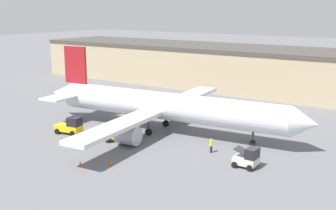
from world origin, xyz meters
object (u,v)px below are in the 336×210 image
object	(u,v)px
belt_loader_truck	(248,158)
ground_crew_worker	(211,145)
baggage_tug	(70,126)
pushback_tug	(120,133)
airplane	(162,106)
safety_cone_far	(80,163)
safety_cone_near	(111,162)

from	to	relation	value
belt_loader_truck	ground_crew_worker	bearing A→B (deg)	160.47
baggage_tug	pushback_tug	distance (m)	7.45
ground_crew_worker	pushback_tug	xyz separation A→B (m)	(-11.49, -2.62, 0.17)
belt_loader_truck	baggage_tug	bearing A→B (deg)	-175.23
ground_crew_worker	baggage_tug	xyz separation A→B (m)	(-18.82, -3.97, 0.16)
airplane	baggage_tug	xyz separation A→B (m)	(-9.28, -7.69, -2.40)
ground_crew_worker	safety_cone_far	world-z (taller)	ground_crew_worker
ground_crew_worker	safety_cone_near	bearing A→B (deg)	22.00
pushback_tug	baggage_tug	bearing A→B (deg)	160.38
pushback_tug	safety_cone_far	size ratio (longest dim) A/B	6.18
airplane	safety_cone_near	bearing A→B (deg)	-84.87
safety_cone_near	safety_cone_far	size ratio (longest dim) A/B	1.00
pushback_tug	safety_cone_near	world-z (taller)	pushback_tug
baggage_tug	safety_cone_far	size ratio (longest dim) A/B	6.79
ground_crew_worker	baggage_tug	bearing A→B (deg)	-19.59
ground_crew_worker	baggage_tug	world-z (taller)	baggage_tug
baggage_tug	airplane	bearing A→B (deg)	29.32
safety_cone_near	safety_cone_far	world-z (taller)	same
airplane	safety_cone_near	size ratio (longest dim) A/B	71.20
belt_loader_truck	pushback_tug	bearing A→B (deg)	-177.64
belt_loader_truck	safety_cone_near	xyz separation A→B (m)	(-12.26, -7.50, -0.73)
ground_crew_worker	pushback_tug	world-z (taller)	pushback_tug
pushback_tug	safety_cone_near	xyz separation A→B (m)	(4.55, -6.75, -0.80)
ground_crew_worker	safety_cone_far	bearing A→B (deg)	19.13
baggage_tug	pushback_tug	world-z (taller)	pushback_tug
safety_cone_far	belt_loader_truck	bearing A→B (deg)	33.00
pushback_tug	belt_loader_truck	bearing A→B (deg)	-27.47
safety_cone_near	safety_cone_far	distance (m)	3.16
baggage_tug	belt_loader_truck	xyz separation A→B (m)	(24.14, 2.10, -0.05)
airplane	safety_cone_far	bearing A→B (deg)	-95.43
ground_crew_worker	baggage_tug	size ratio (longest dim) A/B	0.45
baggage_tug	safety_cone_far	distance (m)	12.06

